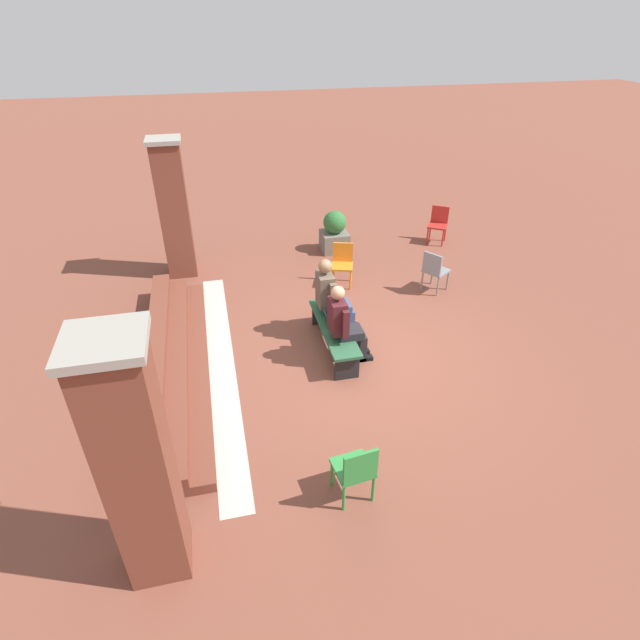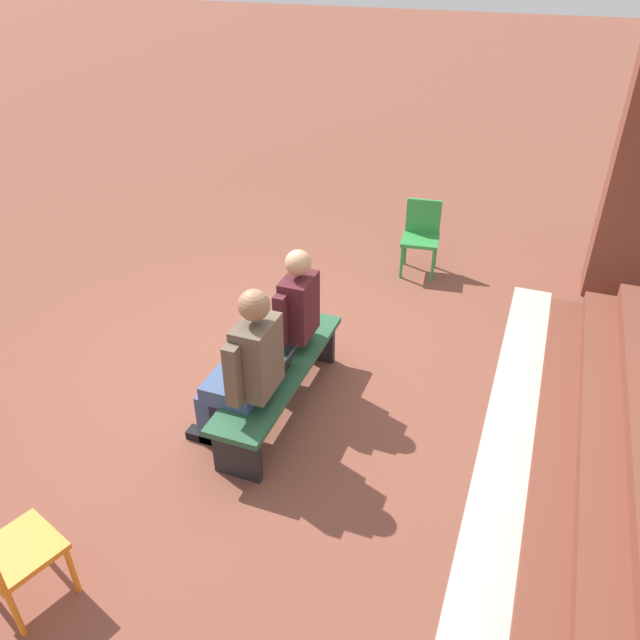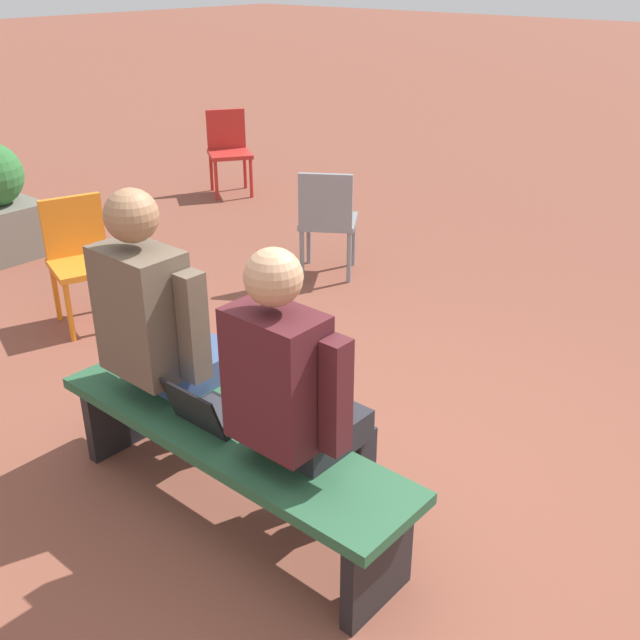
{
  "view_description": "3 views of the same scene",
  "coord_description": "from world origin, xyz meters",
  "px_view_note": "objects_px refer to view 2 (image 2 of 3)",
  "views": [
    {
      "loc": [
        -6.19,
        2.09,
        4.83
      ],
      "look_at": [
        -0.08,
        0.68,
        0.87
      ],
      "focal_mm": 28.0,
      "sensor_mm": 36.0,
      "label": 1
    },
    {
      "loc": [
        4.05,
        2.09,
        3.48
      ],
      "look_at": [
        0.25,
        0.66,
        0.92
      ],
      "focal_mm": 35.0,
      "sensor_mm": 36.0,
      "label": 2
    },
    {
      "loc": [
        -1.67,
        2.09,
        2.24
      ],
      "look_at": [
        0.22,
        -0.11,
        0.83
      ],
      "focal_mm": 42.0,
      "sensor_mm": 36.0,
      "label": 3
    }
  ],
  "objects_px": {
    "plastic_chair_by_pillar": "(421,232)",
    "plastic_chair_far_left": "(3,553)",
    "bench": "(280,376)",
    "laptop": "(276,369)",
    "person_adult": "(244,367)",
    "person_student": "(287,317)"
  },
  "relations": [
    {
      "from": "person_student",
      "to": "person_adult",
      "type": "xyz_separation_m",
      "value": [
        0.79,
        -0.0,
        0.03
      ]
    },
    {
      "from": "plastic_chair_by_pillar",
      "to": "plastic_chair_far_left",
      "type": "relative_size",
      "value": 1.0
    },
    {
      "from": "laptop",
      "to": "plastic_chair_far_left",
      "type": "distance_m",
      "value": 2.24
    },
    {
      "from": "bench",
      "to": "person_adult",
      "type": "bearing_deg",
      "value": -8.9
    },
    {
      "from": "plastic_chair_by_pillar",
      "to": "plastic_chair_far_left",
      "type": "xyz_separation_m",
      "value": [
        5.14,
        -1.24,
        0.0
      ]
    },
    {
      "from": "laptop",
      "to": "plastic_chair_far_left",
      "type": "height_order",
      "value": "plastic_chair_far_left"
    },
    {
      "from": "plastic_chair_far_left",
      "to": "person_adult",
      "type": "bearing_deg",
      "value": 159.06
    },
    {
      "from": "person_adult",
      "to": "laptop",
      "type": "xyz_separation_m",
      "value": [
        -0.36,
        0.08,
        -0.25
      ]
    },
    {
      "from": "bench",
      "to": "plastic_chair_far_left",
      "type": "relative_size",
      "value": 2.14
    },
    {
      "from": "bench",
      "to": "laptop",
      "type": "xyz_separation_m",
      "value": [
        0.09,
        0.01,
        0.15
      ]
    },
    {
      "from": "person_adult",
      "to": "plastic_chair_by_pillar",
      "type": "xyz_separation_m",
      "value": [
        -3.39,
        0.58,
        -0.26
      ]
    },
    {
      "from": "person_adult",
      "to": "plastic_chair_by_pillar",
      "type": "bearing_deg",
      "value": 170.38
    },
    {
      "from": "plastic_chair_by_pillar",
      "to": "person_adult",
      "type": "bearing_deg",
      "value": -9.62
    },
    {
      "from": "bench",
      "to": "person_adult",
      "type": "height_order",
      "value": "person_adult"
    },
    {
      "from": "person_student",
      "to": "plastic_chair_by_pillar",
      "type": "height_order",
      "value": "person_student"
    },
    {
      "from": "laptop",
      "to": "plastic_chair_far_left",
      "type": "xyz_separation_m",
      "value": [
        2.11,
        -0.75,
        -0.02
      ]
    },
    {
      "from": "bench",
      "to": "plastic_chair_by_pillar",
      "type": "relative_size",
      "value": 2.14
    },
    {
      "from": "laptop",
      "to": "plastic_chair_by_pillar",
      "type": "relative_size",
      "value": 0.38
    },
    {
      "from": "laptop",
      "to": "plastic_chair_by_pillar",
      "type": "xyz_separation_m",
      "value": [
        -3.03,
        0.49,
        -0.02
      ]
    },
    {
      "from": "person_adult",
      "to": "plastic_chair_far_left",
      "type": "xyz_separation_m",
      "value": [
        1.75,
        -0.67,
        -0.26
      ]
    },
    {
      "from": "bench",
      "to": "plastic_chair_far_left",
      "type": "height_order",
      "value": "plastic_chair_far_left"
    },
    {
      "from": "plastic_chair_by_pillar",
      "to": "plastic_chair_far_left",
      "type": "distance_m",
      "value": 5.29
    }
  ]
}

